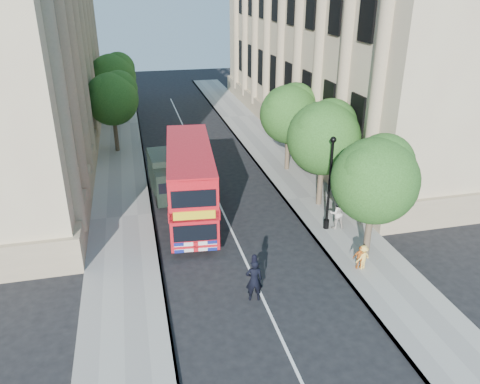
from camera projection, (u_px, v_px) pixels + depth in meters
ground at (269, 312)px, 19.01m from camera, size 120.00×120.00×0.00m
pavement_right at (312, 198)px, 29.09m from camera, size 3.50×80.00×0.12m
pavement_left at (122, 217)px, 26.65m from camera, size 3.50×80.00×0.12m
building_right at (346, 26)px, 39.61m from camera, size 12.00×38.00×18.00m
tree_right_near at (376, 176)px, 21.22m from camera, size 4.00×4.00×6.08m
tree_right_mid at (324, 134)px, 26.47m from camera, size 4.20×4.20×6.37m
tree_right_far at (290, 111)px, 31.86m from camera, size 4.00×4.00×6.15m
tree_left_far at (112, 96)px, 35.52m from camera, size 4.00×4.00×6.30m
tree_left_back at (113, 75)px, 42.52m from camera, size 4.20×4.20×6.65m
lamp_post at (329, 188)px, 24.38m from camera, size 0.32×0.32×5.16m
double_decker_bus at (190, 181)px, 25.81m from camera, size 3.20×9.12×4.13m
box_van at (167, 177)px, 28.98m from camera, size 2.14×4.66×2.60m
police_constable at (254, 280)px, 19.42m from camera, size 0.76×0.55×1.94m
woman_pedestrian at (337, 213)px, 25.04m from camera, size 0.87×0.68×1.79m
child_a at (360, 258)px, 21.52m from camera, size 0.73×0.42×1.16m
child_b at (363, 257)px, 21.52m from camera, size 0.88×0.66×1.20m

